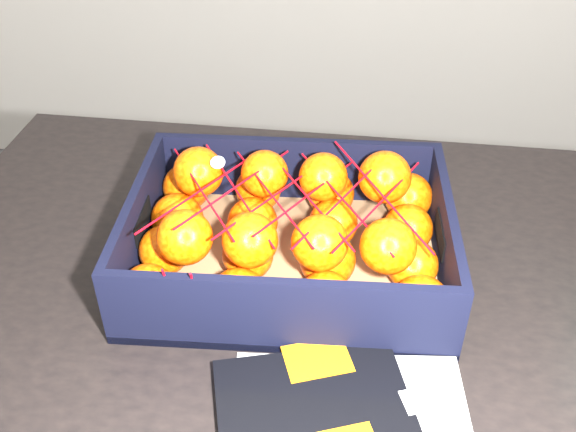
{
  "coord_description": "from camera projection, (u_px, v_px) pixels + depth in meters",
  "views": [
    {
      "loc": [
        0.04,
        -0.39,
        1.36
      ],
      "look_at": [
        -0.0,
        0.27,
        0.86
      ],
      "focal_mm": 41.24,
      "sensor_mm": 36.0,
      "label": 1
    }
  ],
  "objects": [
    {
      "name": "produce_crate",
      "position": [
        290.0,
        247.0,
        0.9
      ],
      "size": [
        0.42,
        0.32,
        0.11
      ],
      "color": "olive",
      "rests_on": "table"
    },
    {
      "name": "mesh_net",
      "position": [
        282.0,
        201.0,
        0.84
      ],
      "size": [
        0.35,
        0.28,
        0.1
      ],
      "color": "red",
      "rests_on": "clementine_heap"
    },
    {
      "name": "clementine_heap",
      "position": [
        290.0,
        228.0,
        0.88
      ],
      "size": [
        0.4,
        0.3,
        0.13
      ],
      "color": "#F04E05",
      "rests_on": "produce_crate"
    },
    {
      "name": "table",
      "position": [
        328.0,
        335.0,
        0.95
      ],
      "size": [
        1.25,
        0.88,
        0.75
      ],
      "color": "black",
      "rests_on": "ground"
    }
  ]
}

